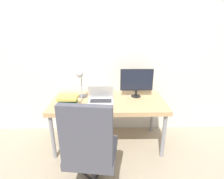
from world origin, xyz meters
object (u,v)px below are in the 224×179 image
(desk_lamp, at_px, (81,80))
(office_chair, at_px, (90,147))
(monitor, at_px, (137,81))
(book_stack, at_px, (68,101))
(laptop, at_px, (101,98))

(desk_lamp, relative_size, office_chair, 0.41)
(monitor, bearing_deg, desk_lamp, -171.62)
(monitor, height_order, book_stack, monitor)
(desk_lamp, height_order, book_stack, desk_lamp)
(laptop, height_order, office_chair, office_chair)
(laptop, xyz_separation_m, monitor, (0.52, 0.18, 0.19))
(laptop, distance_m, book_stack, 0.45)
(desk_lamp, distance_m, office_chair, 1.00)
(book_stack, bearing_deg, office_chair, -62.50)
(laptop, height_order, desk_lamp, desk_lamp)
(laptop, bearing_deg, book_stack, -158.85)
(book_stack, bearing_deg, monitor, 19.91)
(office_chair, bearing_deg, desk_lamp, 102.68)
(laptop, bearing_deg, desk_lamp, 167.78)
(laptop, relative_size, office_chair, 0.32)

